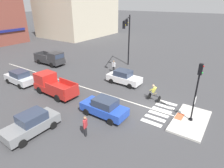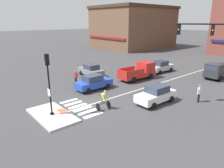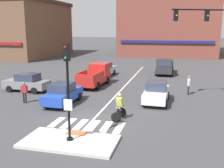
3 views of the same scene
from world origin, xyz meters
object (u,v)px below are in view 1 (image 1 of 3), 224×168
at_px(pedestrian_at_curb_left, 85,125).
at_px(pedestrian_waiting_far_side, 114,66).
at_px(car_blue_westbound_near, 104,107).
at_px(car_white_eastbound_mid, 124,77).
at_px(pickup_truck_charcoal_eastbound_distant, 51,59).
at_px(signal_pole, 197,88).
at_px(pickup_truck_red_westbound_far, 53,85).
at_px(car_grey_cross_left, 32,124).
at_px(cyclist, 154,92).
at_px(car_silver_westbound_distant, 20,77).
at_px(traffic_light_mast, 128,33).

bearing_deg(pedestrian_at_curb_left, pedestrian_waiting_far_side, 25.19).
xyz_separation_m(car_blue_westbound_near, pedestrian_at_curb_left, (-2.95, -0.49, 0.17)).
distance_m(car_white_eastbound_mid, pickup_truck_charcoal_eastbound_distant, 12.87).
relative_size(signal_pole, pedestrian_waiting_far_side, 2.89).
relative_size(car_white_eastbound_mid, pickup_truck_red_westbound_far, 0.80).
bearing_deg(signal_pole, pickup_truck_charcoal_eastbound_distant, 80.61).
relative_size(car_blue_westbound_near, car_grey_cross_left, 0.99).
xyz_separation_m(pickup_truck_red_westbound_far, cyclist, (4.54, -9.47, -0.11)).
relative_size(pickup_truck_red_westbound_far, pedestrian_waiting_far_side, 3.11).
bearing_deg(signal_pole, pickup_truck_red_westbound_far, 102.06).
height_order(car_blue_westbound_near, pedestrian_waiting_far_side, pedestrian_waiting_far_side).
xyz_separation_m(car_silver_westbound_distant, car_grey_cross_left, (-4.78, -9.21, 0.00)).
xyz_separation_m(car_silver_westbound_distant, pickup_truck_charcoal_eastbound_distant, (6.93, 2.77, 0.17)).
relative_size(car_silver_westbound_distant, car_grey_cross_left, 1.00).
bearing_deg(pickup_truck_red_westbound_far, traffic_light_mast, -12.03).
distance_m(pickup_truck_charcoal_eastbound_distant, pedestrian_at_curb_left, 18.33).
height_order(traffic_light_mast, pickup_truck_charcoal_eastbound_distant, traffic_light_mast).
xyz_separation_m(signal_pole, car_silver_westbound_distant, (-3.39, 18.66, -2.24)).
bearing_deg(car_silver_westbound_distant, pickup_truck_charcoal_eastbound_distant, 21.78).
height_order(car_silver_westbound_distant, pickup_truck_charcoal_eastbound_distant, pickup_truck_charcoal_eastbound_distant).
xyz_separation_m(signal_pole, cyclist, (1.67, 3.97, -2.18)).
relative_size(traffic_light_mast, car_grey_cross_left, 1.75).
xyz_separation_m(pickup_truck_charcoal_eastbound_distant, cyclist, (-1.88, -17.46, -0.11)).
height_order(cyclist, pedestrian_at_curb_left, cyclist).
bearing_deg(pedestrian_at_curb_left, pickup_truck_charcoal_eastbound_distant, 57.87).
height_order(pickup_truck_red_westbound_far, cyclist, pickup_truck_red_westbound_far).
bearing_deg(cyclist, traffic_light_mast, 46.01).
bearing_deg(pickup_truck_charcoal_eastbound_distant, pedestrian_waiting_far_side, -75.35).
bearing_deg(pedestrian_waiting_far_side, traffic_light_mast, -15.59).
bearing_deg(car_silver_westbound_distant, car_white_eastbound_mid, -55.39).
height_order(cyclist, pedestrian_waiting_far_side, cyclist).
xyz_separation_m(car_grey_cross_left, cyclist, (9.83, -5.48, 0.06)).
xyz_separation_m(signal_pole, pickup_truck_charcoal_eastbound_distant, (3.54, 21.43, -2.07)).
height_order(traffic_light_mast, car_grey_cross_left, traffic_light_mast).
bearing_deg(pickup_truck_charcoal_eastbound_distant, car_silver_westbound_distant, -158.22).
relative_size(traffic_light_mast, pedestrian_waiting_far_side, 4.36).
distance_m(signal_pole, car_blue_westbound_near, 7.52).
xyz_separation_m(car_white_eastbound_mid, car_grey_cross_left, (-11.75, 0.89, 0.00)).
xyz_separation_m(car_blue_westbound_near, cyclist, (4.92, -2.43, 0.06)).
bearing_deg(car_white_eastbound_mid, pickup_truck_red_westbound_far, 142.93).
distance_m(car_silver_westbound_distant, pickup_truck_charcoal_eastbound_distant, 7.46).
distance_m(car_silver_westbound_distant, car_grey_cross_left, 10.38).
distance_m(car_white_eastbound_mid, car_grey_cross_left, 11.78).
relative_size(car_blue_westbound_near, pickup_truck_charcoal_eastbound_distant, 0.81).
xyz_separation_m(pickup_truck_charcoal_eastbound_distant, pickup_truck_red_westbound_far, (-6.41, -7.99, 0.00)).
bearing_deg(traffic_light_mast, pickup_truck_red_westbound_far, 167.97).
bearing_deg(pedestrian_at_curb_left, car_grey_cross_left, 118.86).
height_order(car_white_eastbound_mid, pedestrian_at_curb_left, pedestrian_at_curb_left).
height_order(car_blue_westbound_near, cyclist, cyclist).
height_order(signal_pole, car_grey_cross_left, signal_pole).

